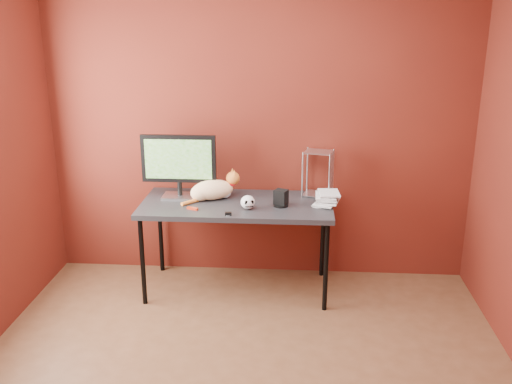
# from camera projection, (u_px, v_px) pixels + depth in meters

# --- Properties ---
(room) EXTENTS (3.52, 3.52, 2.61)m
(room) POSITION_uv_depth(u_px,v_px,m) (237.00, 162.00, 2.96)
(room) COLOR #51301C
(room) RESTS_ON ground
(desk) EXTENTS (1.50, 0.70, 0.75)m
(desk) POSITION_uv_depth(u_px,v_px,m) (237.00, 209.00, 4.50)
(desk) COLOR black
(desk) RESTS_ON ground
(monitor) EXTENTS (0.59, 0.19, 0.51)m
(monitor) POSITION_uv_depth(u_px,v_px,m) (179.00, 163.00, 4.52)
(monitor) COLOR #BCBCC1
(monitor) RESTS_ON desk
(cat) EXTENTS (0.44, 0.34, 0.24)m
(cat) POSITION_uv_depth(u_px,v_px,m) (213.00, 189.00, 4.54)
(cat) COLOR orange
(cat) RESTS_ON desk
(skull_mug) EXTENTS (0.11, 0.12, 0.11)m
(skull_mug) POSITION_uv_depth(u_px,v_px,m) (248.00, 202.00, 4.33)
(skull_mug) COLOR silver
(skull_mug) RESTS_ON desk
(speaker) EXTENTS (0.12, 0.11, 0.13)m
(speaker) POSITION_uv_depth(u_px,v_px,m) (281.00, 199.00, 4.39)
(speaker) COLOR black
(speaker) RESTS_ON desk
(book_stack) EXTENTS (0.22, 0.25, 1.06)m
(book_stack) POSITION_uv_depth(u_px,v_px,m) (319.00, 137.00, 4.31)
(book_stack) COLOR beige
(book_stack) RESTS_ON desk
(wire_rack) EXTENTS (0.25, 0.22, 0.37)m
(wire_rack) POSITION_uv_depth(u_px,v_px,m) (318.00, 173.00, 4.61)
(wire_rack) COLOR #BCBCC1
(wire_rack) RESTS_ON desk
(pocket_knife) EXTENTS (0.09, 0.05, 0.02)m
(pocket_knife) POSITION_uv_depth(u_px,v_px,m) (193.00, 208.00, 4.33)
(pocket_knife) COLOR #AC260D
(pocket_knife) RESTS_ON desk
(black_gadget) EXTENTS (0.05, 0.03, 0.02)m
(black_gadget) POSITION_uv_depth(u_px,v_px,m) (228.00, 214.00, 4.21)
(black_gadget) COLOR black
(black_gadget) RESTS_ON desk
(washer) EXTENTS (0.04, 0.04, 0.00)m
(washer) POSITION_uv_depth(u_px,v_px,m) (228.00, 215.00, 4.21)
(washer) COLOR #BCBCC1
(washer) RESTS_ON desk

